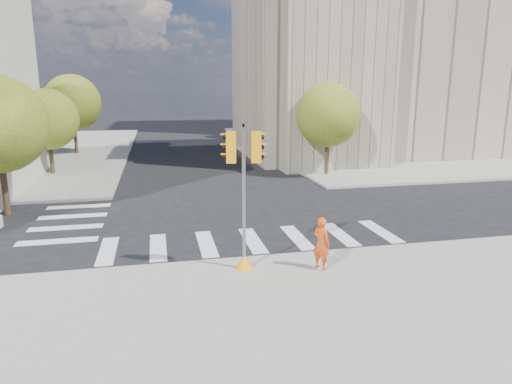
# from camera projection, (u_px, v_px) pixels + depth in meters

# --- Properties ---
(ground) EXTENTS (160.00, 160.00, 0.00)m
(ground) POSITION_uv_depth(u_px,v_px,m) (245.00, 226.00, 19.64)
(ground) COLOR black
(ground) RESTS_ON ground
(sidewalk_near) EXTENTS (30.00, 14.00, 0.15)m
(sidewalk_near) POSITION_uv_depth(u_px,v_px,m) (350.00, 380.00, 9.15)
(sidewalk_near) COLOR gray
(sidewalk_near) RESTS_ON ground
(sidewalk_far_right) EXTENTS (28.00, 40.00, 0.15)m
(sidewalk_far_right) POSITION_uv_depth(u_px,v_px,m) (383.00, 143.00, 48.54)
(sidewalk_far_right) COLOR gray
(sidewalk_far_right) RESTS_ON ground
(civic_building) EXTENTS (26.00, 16.00, 19.39)m
(civic_building) POSITION_uv_depth(u_px,v_px,m) (379.00, 70.00, 39.47)
(civic_building) COLOR gray
(civic_building) RESTS_ON ground
(office_tower) EXTENTS (20.00, 18.00, 30.00)m
(office_tower) POSITION_uv_depth(u_px,v_px,m) (346.00, 17.00, 60.85)
(office_tower) COLOR #9EA0A3
(office_tower) RESTS_ON ground
(tree_lw_mid) EXTENTS (4.00, 4.00, 5.77)m
(tree_lw_mid) POSITION_uv_depth(u_px,v_px,m) (48.00, 119.00, 29.94)
(tree_lw_mid) COLOR #382616
(tree_lw_mid) RESTS_ON ground
(tree_lw_far) EXTENTS (4.80, 4.80, 6.95)m
(tree_lw_far) POSITION_uv_depth(u_px,v_px,m) (72.00, 103.00, 39.28)
(tree_lw_far) COLOR #382616
(tree_lw_far) RESTS_ON ground
(tree_re_near) EXTENTS (4.20, 4.20, 6.16)m
(tree_re_near) POSITION_uv_depth(u_px,v_px,m) (328.00, 115.00, 29.81)
(tree_re_near) COLOR #382616
(tree_re_near) RESTS_ON ground
(tree_re_mid) EXTENTS (4.60, 4.60, 6.66)m
(tree_re_mid) POSITION_uv_depth(u_px,v_px,m) (280.00, 104.00, 41.17)
(tree_re_mid) COLOR #382616
(tree_re_mid) RESTS_ON ground
(tree_re_far) EXTENTS (4.00, 4.00, 5.88)m
(tree_re_far) POSITION_uv_depth(u_px,v_px,m) (252.00, 105.00, 52.71)
(tree_re_far) COLOR #382616
(tree_re_far) RESTS_ON ground
(lamp_near) EXTENTS (0.35, 0.18, 8.11)m
(lamp_near) POSITION_uv_depth(u_px,v_px,m) (315.00, 105.00, 33.61)
(lamp_near) COLOR black
(lamp_near) RESTS_ON sidewalk_far_right
(lamp_far) EXTENTS (0.35, 0.18, 8.11)m
(lamp_far) POSITION_uv_depth(u_px,v_px,m) (269.00, 100.00, 46.94)
(lamp_far) COLOR black
(lamp_far) RESTS_ON sidewalk_far_right
(traffic_signal) EXTENTS (1.08, 0.56, 4.61)m
(traffic_signal) POSITION_uv_depth(u_px,v_px,m) (244.00, 209.00, 14.16)
(traffic_signal) COLOR #F59F0C
(traffic_signal) RESTS_ON sidewalk_near
(photographer) EXTENTS (0.67, 0.74, 1.71)m
(photographer) POSITION_uv_depth(u_px,v_px,m) (321.00, 243.00, 14.41)
(photographer) COLOR #DF4C15
(photographer) RESTS_ON sidewalk_near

